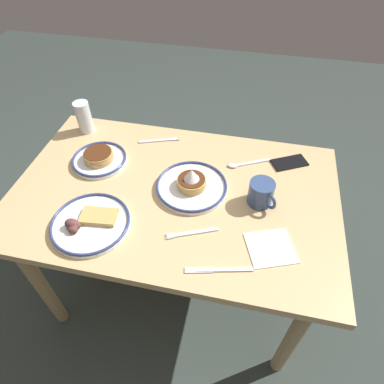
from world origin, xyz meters
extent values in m
plane|color=#313A36|center=(0.00, 0.00, 0.00)|extent=(6.00, 6.00, 0.00)
cube|color=tan|center=(0.00, 0.00, 0.71)|extent=(1.25, 0.79, 0.03)
cylinder|color=tan|center=(-0.53, -0.30, 0.35)|extent=(0.06, 0.06, 0.70)
cylinder|color=tan|center=(0.53, -0.30, 0.35)|extent=(0.06, 0.06, 0.70)
cylinder|color=tan|center=(-0.53, 0.30, 0.35)|extent=(0.06, 0.06, 0.70)
cylinder|color=tan|center=(0.53, 0.30, 0.35)|extent=(0.06, 0.06, 0.70)
cylinder|color=white|center=(0.35, -0.10, 0.74)|extent=(0.23, 0.23, 0.01)
torus|color=navy|center=(0.35, -0.10, 0.75)|extent=(0.22, 0.22, 0.01)
cylinder|color=tan|center=(0.35, -0.10, 0.75)|extent=(0.12, 0.12, 0.01)
cylinder|color=tan|center=(0.35, -0.10, 0.76)|extent=(0.12, 0.12, 0.01)
cylinder|color=tan|center=(0.35, -0.10, 0.78)|extent=(0.12, 0.12, 0.01)
cylinder|color=#4C2814|center=(0.35, -0.10, 0.78)|extent=(0.11, 0.11, 0.00)
cylinder|color=white|center=(0.24, 0.22, 0.74)|extent=(0.28, 0.28, 0.01)
torus|color=navy|center=(0.24, 0.22, 0.75)|extent=(0.27, 0.27, 0.01)
cube|color=tan|center=(0.22, 0.19, 0.75)|extent=(0.13, 0.09, 0.02)
ellipsoid|color=#572F31|center=(0.29, 0.25, 0.76)|extent=(0.05, 0.04, 0.04)
ellipsoid|color=brown|center=(0.28, 0.27, 0.76)|extent=(0.03, 0.03, 0.03)
ellipsoid|color=brown|center=(0.29, 0.26, 0.76)|extent=(0.04, 0.03, 0.03)
ellipsoid|color=brown|center=(0.29, 0.26, 0.76)|extent=(0.03, 0.03, 0.03)
ellipsoid|color=brown|center=(0.28, 0.25, 0.76)|extent=(0.04, 0.03, 0.03)
cylinder|color=white|center=(-0.06, -0.03, 0.74)|extent=(0.28, 0.28, 0.01)
torus|color=navy|center=(-0.06, -0.03, 0.75)|extent=(0.27, 0.27, 0.01)
cylinder|color=tan|center=(-0.06, -0.03, 0.75)|extent=(0.11, 0.11, 0.01)
cylinder|color=gold|center=(-0.06, -0.03, 0.76)|extent=(0.11, 0.11, 0.01)
cylinder|color=gold|center=(-0.06, -0.03, 0.78)|extent=(0.11, 0.11, 0.01)
cylinder|color=#4C2814|center=(-0.06, -0.03, 0.78)|extent=(0.10, 0.10, 0.00)
cone|color=white|center=(-0.06, -0.03, 0.81)|extent=(0.06, 0.06, 0.04)
cylinder|color=#334772|center=(-0.32, -0.02, 0.78)|extent=(0.09, 0.09, 0.10)
torus|color=#334772|center=(-0.36, 0.02, 0.78)|extent=(0.05, 0.06, 0.07)
cylinder|color=brown|center=(-0.32, -0.02, 0.81)|extent=(0.08, 0.08, 0.01)
cylinder|color=silver|center=(0.49, -0.30, 0.80)|extent=(0.07, 0.07, 0.14)
cylinder|color=black|center=(0.49, -0.30, 0.78)|extent=(0.06, 0.06, 0.10)
cube|color=black|center=(-0.43, -0.26, 0.74)|extent=(0.16, 0.13, 0.01)
cube|color=white|center=(-0.38, 0.18, 0.73)|extent=(0.19, 0.18, 0.00)
cube|color=silver|center=(-0.11, 0.18, 0.73)|extent=(0.17, 0.08, 0.01)
cube|color=silver|center=(-0.03, 0.20, 0.74)|extent=(0.03, 0.01, 0.00)
cube|color=silver|center=(-0.04, 0.21, 0.74)|extent=(0.03, 0.01, 0.00)
cube|color=silver|center=(-0.04, 0.21, 0.74)|extent=(0.03, 0.01, 0.00)
cube|color=silver|center=(-0.04, 0.22, 0.74)|extent=(0.03, 0.01, 0.00)
cube|color=silver|center=(0.14, -0.29, 0.73)|extent=(0.17, 0.07, 0.01)
cube|color=silver|center=(0.07, -0.31, 0.74)|extent=(0.03, 0.01, 0.00)
cube|color=silver|center=(0.07, -0.31, 0.74)|extent=(0.03, 0.01, 0.00)
cube|color=silver|center=(0.07, -0.32, 0.74)|extent=(0.03, 0.01, 0.00)
cube|color=silver|center=(0.07, -0.32, 0.74)|extent=(0.03, 0.01, 0.00)
cube|color=silver|center=(-0.24, 0.30, 0.73)|extent=(0.18, 0.05, 0.01)
cube|color=silver|center=(-0.16, 0.32, 0.73)|extent=(0.09, 0.04, 0.00)
cube|color=silver|center=(-0.27, -0.22, 0.73)|extent=(0.16, 0.09, 0.01)
ellipsoid|color=silver|center=(-0.20, -0.19, 0.74)|extent=(0.04, 0.03, 0.01)
camera|label=1|loc=(-0.25, 0.84, 1.65)|focal=30.82mm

